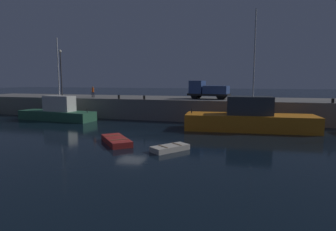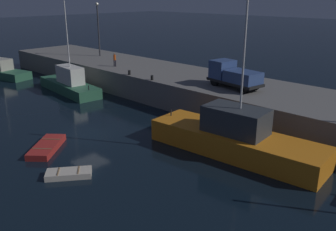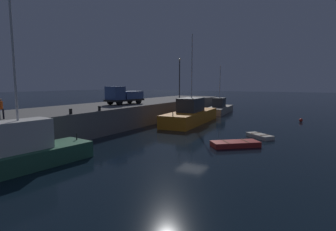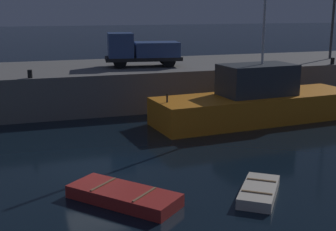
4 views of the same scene
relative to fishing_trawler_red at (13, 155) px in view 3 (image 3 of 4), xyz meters
name	(u,v)px [view 3 (image 3 of 4)]	position (x,y,z in m)	size (l,w,h in m)	color
ground_plane	(192,142)	(12.86, -6.23, -1.04)	(320.00, 320.00, 0.00)	black
pier_quay	(87,118)	(12.86, 7.40, 0.29)	(63.65, 9.29, 2.65)	slate
fishing_trawler_red	(13,155)	(0.00, 0.00, 0.00)	(10.54, 3.75, 10.27)	#2D6647
fishing_boat_blue	(191,115)	(23.58, -1.01, 0.15)	(13.08, 4.63, 11.90)	orange
fishing_boat_orange	(219,108)	(37.58, -0.20, -0.17)	(10.78, 4.16, 8.53)	gray
dinghy_orange_near	(235,144)	(13.25, -10.11, -0.81)	(3.84, 4.10, 0.50)	#B22823
dinghy_red_small	(260,136)	(18.04, -11.20, -0.84)	(2.64, 2.95, 0.43)	beige
mooring_buoy_near	(301,120)	(32.44, -13.99, -0.79)	(0.49, 0.49, 0.49)	red
lamp_post_east	(180,75)	(34.36, 6.39, 5.95)	(0.44, 0.44, 7.37)	#38383D
utility_truck	(124,95)	(18.29, 6.28, 2.79)	(5.57, 2.85, 2.37)	black
dockworker	(1,107)	(2.16, 5.07, 2.52)	(0.42, 0.31, 1.60)	black
bollard_west	(190,98)	(32.09, 3.15, 1.85)	(0.28, 0.28, 0.48)	black
bollard_central	(71,111)	(7.11, 3.15, 1.86)	(0.28, 0.28, 0.50)	black
bollard_east	(99,108)	(10.67, 3.14, 1.85)	(0.28, 0.28, 0.48)	black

